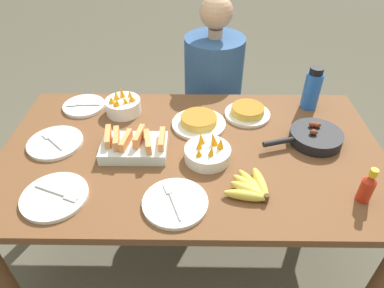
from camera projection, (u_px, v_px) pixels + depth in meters
ground_plane at (192, 247)px, 1.95m from camera, size 14.00×14.00×0.00m
dining_table at (192, 164)px, 1.55m from camera, size 1.67×0.94×0.72m
banana_bunch at (252, 188)px, 1.28m from camera, size 0.18×0.18×0.04m
melon_tray at (134, 146)px, 1.46m from camera, size 0.28×0.18×0.10m
skillet at (315, 137)px, 1.52m from camera, size 0.36×0.23×0.08m
frittata_plate_center at (199, 122)px, 1.62m from camera, size 0.26×0.26×0.05m
frittata_plate_side at (247, 112)px, 1.69m from camera, size 0.22×0.22×0.05m
empty_plate_near_front at (84, 106)px, 1.75m from camera, size 0.21×0.21×0.02m
empty_plate_far_left at (55, 196)px, 1.27m from camera, size 0.25×0.25×0.02m
empty_plate_far_right at (55, 143)px, 1.52m from camera, size 0.24×0.24×0.02m
empty_plate_mid_edge at (175, 203)px, 1.24m from camera, size 0.24×0.24×0.02m
fruit_bowl_mango at (123, 105)px, 1.70m from camera, size 0.17×0.17×0.13m
fruit_bowl_citrus at (208, 152)px, 1.43m from camera, size 0.19×0.19×0.11m
water_bottle at (312, 89)px, 1.70m from camera, size 0.08×0.08×0.22m
hot_sauce_bottle at (367, 187)px, 1.23m from camera, size 0.05×0.05×0.15m
person_figure at (212, 107)px, 2.21m from camera, size 0.38×0.38×1.17m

